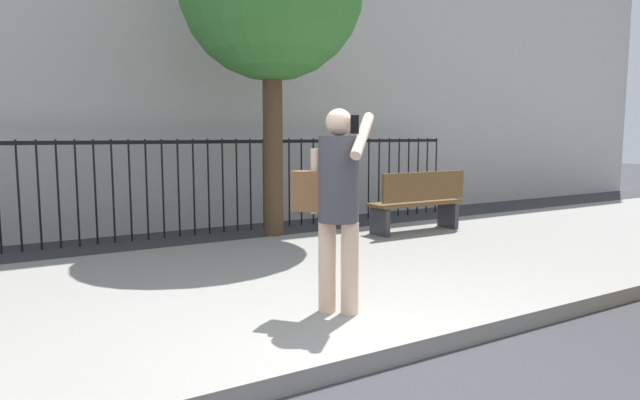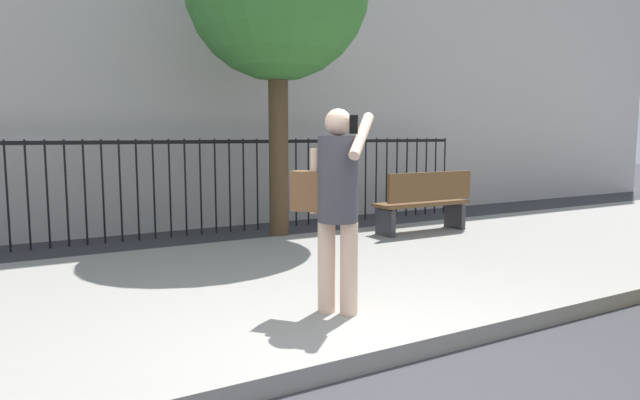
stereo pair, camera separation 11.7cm
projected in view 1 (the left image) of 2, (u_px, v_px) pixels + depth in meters
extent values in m
plane|color=#333338|center=(380.00, 371.00, 3.93)|extent=(60.00, 60.00, 0.00)
cube|color=gray|center=(252.00, 288.00, 5.79)|extent=(28.00, 4.40, 0.15)
cube|color=black|center=(153.00, 142.00, 8.76)|extent=(12.00, 0.04, 0.06)
cylinder|color=black|center=(19.00, 196.00, 7.86)|extent=(0.03, 0.03, 1.60)
cylinder|color=black|center=(39.00, 195.00, 7.99)|extent=(0.03, 0.03, 1.60)
cylinder|color=black|center=(58.00, 194.00, 8.12)|extent=(0.03, 0.03, 1.60)
cylinder|color=black|center=(77.00, 193.00, 8.25)|extent=(0.03, 0.03, 1.60)
cylinder|color=black|center=(95.00, 192.00, 8.38)|extent=(0.03, 0.03, 1.60)
cylinder|color=black|center=(113.00, 191.00, 8.52)|extent=(0.03, 0.03, 1.60)
cylinder|color=black|center=(130.00, 191.00, 8.65)|extent=(0.03, 0.03, 1.60)
cylinder|color=black|center=(147.00, 190.00, 8.78)|extent=(0.03, 0.03, 1.60)
cylinder|color=black|center=(163.00, 189.00, 8.91)|extent=(0.03, 0.03, 1.60)
cylinder|color=black|center=(179.00, 188.00, 9.04)|extent=(0.03, 0.03, 1.60)
cylinder|color=black|center=(194.00, 187.00, 9.17)|extent=(0.03, 0.03, 1.60)
cylinder|color=black|center=(209.00, 187.00, 9.31)|extent=(0.03, 0.03, 1.60)
cylinder|color=black|center=(223.00, 186.00, 9.44)|extent=(0.03, 0.03, 1.60)
cylinder|color=black|center=(237.00, 185.00, 9.57)|extent=(0.03, 0.03, 1.60)
cylinder|color=black|center=(251.00, 185.00, 9.70)|extent=(0.03, 0.03, 1.60)
cylinder|color=black|center=(264.00, 184.00, 9.83)|extent=(0.03, 0.03, 1.60)
cylinder|color=black|center=(277.00, 183.00, 9.96)|extent=(0.03, 0.03, 1.60)
cylinder|color=black|center=(289.00, 183.00, 10.10)|extent=(0.03, 0.03, 1.60)
cylinder|color=black|center=(301.00, 182.00, 10.23)|extent=(0.03, 0.03, 1.60)
cylinder|color=black|center=(313.00, 181.00, 10.36)|extent=(0.03, 0.03, 1.60)
cylinder|color=black|center=(325.00, 181.00, 10.49)|extent=(0.03, 0.03, 1.60)
cylinder|color=black|center=(336.00, 180.00, 10.62)|extent=(0.03, 0.03, 1.60)
cylinder|color=black|center=(347.00, 180.00, 10.75)|extent=(0.03, 0.03, 1.60)
cylinder|color=black|center=(358.00, 179.00, 10.89)|extent=(0.03, 0.03, 1.60)
cylinder|color=black|center=(369.00, 179.00, 11.02)|extent=(0.03, 0.03, 1.60)
cylinder|color=black|center=(379.00, 178.00, 11.15)|extent=(0.03, 0.03, 1.60)
cylinder|color=black|center=(389.00, 178.00, 11.28)|extent=(0.03, 0.03, 1.60)
cylinder|color=black|center=(399.00, 177.00, 11.41)|extent=(0.03, 0.03, 1.60)
cylinder|color=black|center=(408.00, 177.00, 11.54)|extent=(0.03, 0.03, 1.60)
cylinder|color=black|center=(418.00, 176.00, 11.67)|extent=(0.03, 0.03, 1.60)
cylinder|color=black|center=(427.00, 176.00, 11.81)|extent=(0.03, 0.03, 1.60)
cylinder|color=black|center=(436.00, 175.00, 11.94)|extent=(0.03, 0.03, 1.60)
cylinder|color=beige|center=(350.00, 268.00, 4.68)|extent=(0.15, 0.15, 0.79)
cylinder|color=beige|center=(327.00, 267.00, 4.74)|extent=(0.15, 0.15, 0.79)
cylinder|color=#3F3F47|center=(339.00, 179.00, 4.62)|extent=(0.48, 0.48, 0.72)
sphere|color=beige|center=(339.00, 122.00, 4.56)|extent=(0.22, 0.22, 0.22)
cylinder|color=beige|center=(362.00, 136.00, 4.52)|extent=(0.44, 0.39, 0.39)
cylinder|color=beige|center=(316.00, 181.00, 4.68)|extent=(0.09, 0.09, 0.55)
cube|color=black|center=(355.00, 124.00, 4.46)|extent=(0.05, 0.06, 0.15)
cube|color=brown|center=(309.00, 191.00, 4.71)|extent=(0.30, 0.32, 0.34)
cube|color=brown|center=(416.00, 203.00, 8.71)|extent=(1.60, 0.45, 0.05)
cube|color=brown|center=(424.00, 186.00, 8.52)|extent=(1.60, 0.06, 0.44)
cube|color=#333338|center=(380.00, 222.00, 8.38)|extent=(0.08, 0.41, 0.40)
cube|color=#333338|center=(448.00, 215.00, 9.10)|extent=(0.08, 0.41, 0.40)
cylinder|color=#4C3823|center=(273.00, 144.00, 8.31)|extent=(0.29, 0.29, 3.06)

